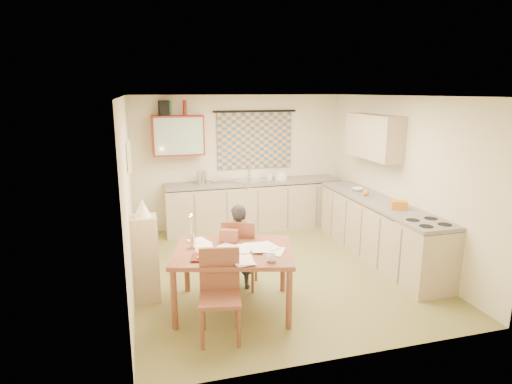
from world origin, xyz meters
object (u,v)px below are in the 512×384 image
object	(u,v)px
stove	(425,256)
shelf_stand	(145,259)
chair_far	(240,266)
counter_right	(378,230)
counter_back	(254,205)
person	(238,247)
dining_table	(233,279)

from	to	relation	value
stove	shelf_stand	size ratio (longest dim) A/B	0.84
chair_far	shelf_stand	bearing A→B (deg)	24.78
counter_right	chair_far	bearing A→B (deg)	-169.04
counter_back	person	bearing A→B (deg)	-109.63
dining_table	counter_right	bearing A→B (deg)	36.38
counter_back	counter_right	distance (m)	2.45
counter_back	chair_far	size ratio (longest dim) A/B	3.45
stove	shelf_stand	world-z (taller)	shelf_stand
stove	person	distance (m)	2.45
counter_right	person	bearing A→B (deg)	-168.79
dining_table	shelf_stand	world-z (taller)	shelf_stand
counter_right	stove	size ratio (longest dim) A/B	3.23
counter_right	shelf_stand	world-z (taller)	shelf_stand
shelf_stand	person	bearing A→B (deg)	1.62
counter_right	shelf_stand	bearing A→B (deg)	-171.96
counter_right	stove	world-z (taller)	counter_right
person	shelf_stand	bearing A→B (deg)	21.66
dining_table	counter_back	bearing A→B (deg)	85.26
counter_back	stove	bearing A→B (deg)	-64.17
counter_right	chair_far	world-z (taller)	chair_far
counter_back	chair_far	distance (m)	2.53
dining_table	shelf_stand	bearing A→B (deg)	168.11
counter_back	counter_right	xyz separation A→B (m)	(1.50, -1.94, -0.00)
stove	dining_table	bearing A→B (deg)	176.64
chair_far	shelf_stand	distance (m)	1.24
stove	person	xyz separation A→B (m)	(-2.35, 0.69, 0.12)
counter_back	shelf_stand	world-z (taller)	shelf_stand
counter_right	stove	distance (m)	1.15
counter_right	shelf_stand	distance (m)	3.58
stove	chair_far	world-z (taller)	chair_far
person	shelf_stand	distance (m)	1.19
stove	dining_table	distance (m)	2.55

